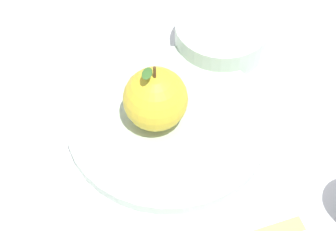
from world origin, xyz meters
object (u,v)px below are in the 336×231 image
side_bowl (221,34)px  linen_napkin (97,60)px  dinner_plate (168,121)px  apple (155,99)px

side_bowl → linen_napkin: bearing=-20.6°
side_bowl → linen_napkin: size_ratio=0.84×
dinner_plate → linen_napkin: dinner_plate is taller
dinner_plate → apple: bearing=-21.9°
apple → side_bowl: bearing=-151.9°
side_bowl → apple: bearing=28.1°
apple → side_bowl: size_ratio=0.73×
apple → linen_napkin: 0.16m
apple → linen_napkin: size_ratio=0.61×
linen_napkin → dinner_plate: bearing=101.6°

